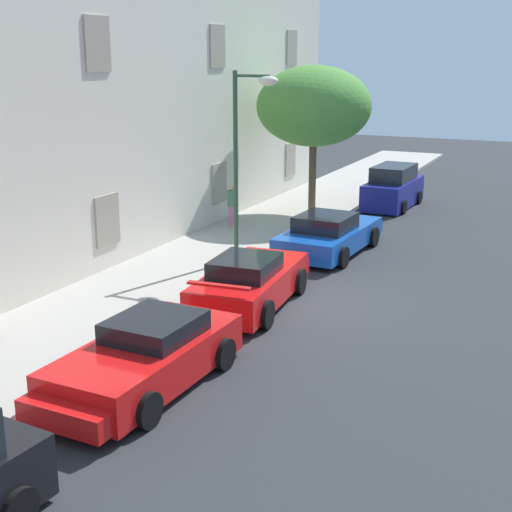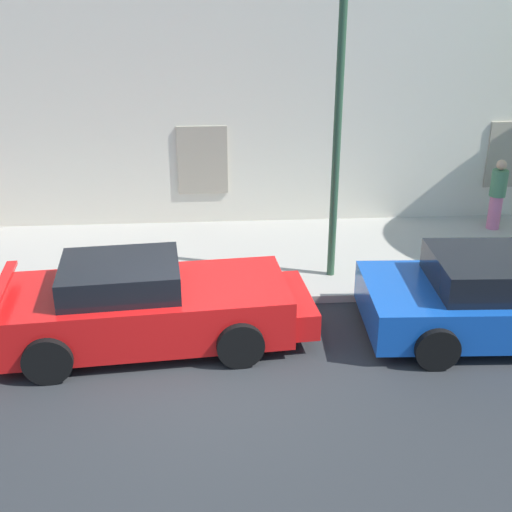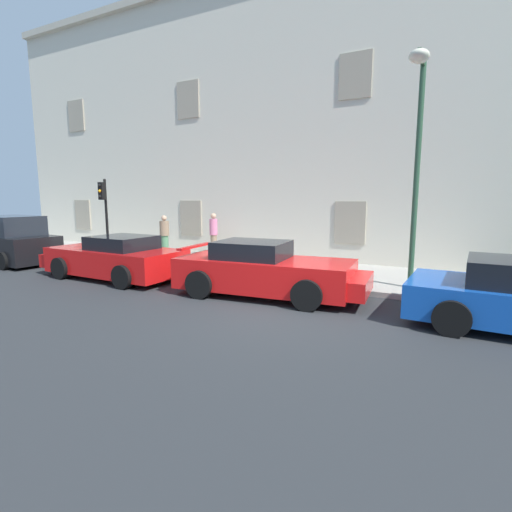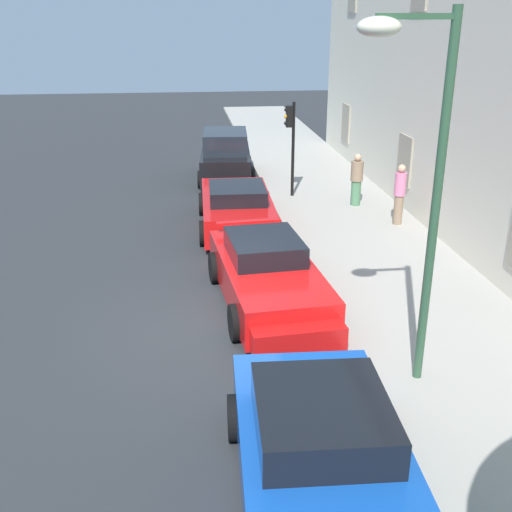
% 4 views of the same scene
% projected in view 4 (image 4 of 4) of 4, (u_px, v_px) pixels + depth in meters
% --- Properties ---
extents(ground_plane, '(80.00, 80.00, 0.00)m').
position_uv_depth(ground_plane, '(218.00, 327.00, 12.00)').
color(ground_plane, '#2B2D30').
extents(sidewalk, '(60.00, 3.94, 0.14)m').
position_uv_depth(sidewalk, '(424.00, 312.00, 12.44)').
color(sidewalk, '#A8A399').
rests_on(sidewalk, ground).
extents(sportscar_red_lead, '(4.81, 2.25, 1.33)m').
position_uv_depth(sportscar_red_lead, '(236.00, 206.00, 17.54)').
color(sportscar_red_lead, red).
rests_on(sportscar_red_lead, ground).
extents(sportscar_yellow_flank, '(4.95, 2.35, 1.39)m').
position_uv_depth(sportscar_yellow_flank, '(269.00, 280.00, 12.57)').
color(sportscar_yellow_flank, red).
rests_on(sportscar_yellow_flank, ground).
extents(sportscar_white_middle, '(5.11, 2.43, 1.34)m').
position_uv_depth(sportscar_white_middle, '(328.00, 477.00, 7.23)').
color(sportscar_white_middle, '#144CB2').
rests_on(sportscar_white_middle, ground).
extents(hatchback_parked, '(3.93, 2.17, 1.80)m').
position_uv_depth(hatchback_parked, '(226.00, 158.00, 22.43)').
color(hatchback_parked, black).
rests_on(hatchback_parked, ground).
extents(traffic_light, '(0.22, 0.36, 3.03)m').
position_uv_depth(traffic_light, '(291.00, 132.00, 19.48)').
color(traffic_light, black).
rests_on(traffic_light, sidewalk).
extents(street_lamp, '(0.44, 1.42, 5.68)m').
position_uv_depth(street_lamp, '(415.00, 139.00, 8.61)').
color(street_lamp, '#2D5138').
rests_on(street_lamp, sidewalk).
extents(pedestrian_admiring, '(0.45, 0.45, 1.72)m').
position_uv_depth(pedestrian_admiring, '(400.00, 194.00, 17.17)').
color(pedestrian_admiring, '#8C7259').
rests_on(pedestrian_admiring, sidewalk).
extents(pedestrian_bystander, '(0.52, 0.52, 1.62)m').
position_uv_depth(pedestrian_bystander, '(357.00, 179.00, 18.95)').
color(pedestrian_bystander, '#4C7F59').
rests_on(pedestrian_bystander, sidewalk).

